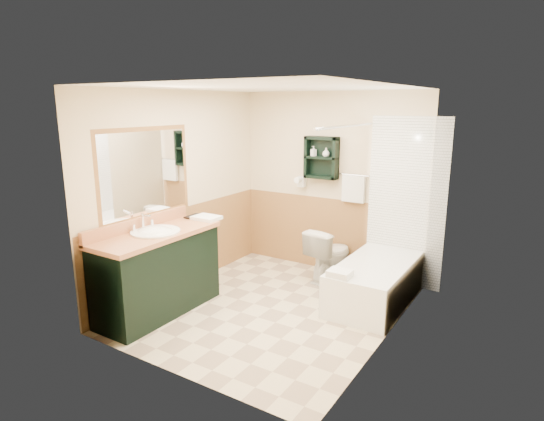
% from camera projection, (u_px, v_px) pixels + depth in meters
% --- Properties ---
extents(floor, '(3.00, 3.00, 0.00)m').
position_uv_depth(floor, '(271.00, 308.00, 5.09)').
color(floor, beige).
rests_on(floor, ground).
extents(back_wall, '(2.60, 0.04, 2.40)m').
position_uv_depth(back_wall, '(331.00, 183.00, 6.07)').
color(back_wall, '#F4E0BF').
rests_on(back_wall, ground).
extents(left_wall, '(0.04, 3.00, 2.40)m').
position_uv_depth(left_wall, '(179.00, 192.00, 5.50)').
color(left_wall, '#F4E0BF').
rests_on(left_wall, ground).
extents(right_wall, '(0.04, 3.00, 2.40)m').
position_uv_depth(right_wall, '(393.00, 221.00, 4.13)').
color(right_wall, '#F4E0BF').
rests_on(right_wall, ground).
extents(ceiling, '(2.60, 3.00, 0.04)m').
position_uv_depth(ceiling, '(270.00, 85.00, 4.54)').
color(ceiling, white).
rests_on(ceiling, back_wall).
extents(wainscot_left, '(2.98, 2.98, 1.00)m').
position_uv_depth(wainscot_left, '(183.00, 247.00, 5.65)').
color(wainscot_left, '#AD7E46').
rests_on(wainscot_left, left_wall).
extents(wainscot_back, '(2.58, 2.58, 1.00)m').
position_uv_depth(wainscot_back, '(329.00, 234.00, 6.20)').
color(wainscot_back, '#AD7E46').
rests_on(wainscot_back, back_wall).
extents(mirror_frame, '(1.30, 1.30, 1.00)m').
position_uv_depth(mirror_frame, '(145.00, 173.00, 4.95)').
color(mirror_frame, brown).
rests_on(mirror_frame, left_wall).
extents(mirror_glass, '(1.20, 1.20, 0.90)m').
position_uv_depth(mirror_glass, '(146.00, 173.00, 4.95)').
color(mirror_glass, white).
rests_on(mirror_glass, left_wall).
extents(tile_right, '(1.50, 1.50, 2.10)m').
position_uv_depth(tile_right, '(410.00, 219.00, 4.81)').
color(tile_right, white).
rests_on(tile_right, right_wall).
extents(tile_back, '(0.95, 0.95, 2.10)m').
position_uv_depth(tile_back, '(406.00, 204.00, 5.54)').
color(tile_back, white).
rests_on(tile_back, back_wall).
extents(tile_accent, '(1.50, 1.50, 0.10)m').
position_uv_depth(tile_accent, '(415.00, 138.00, 4.62)').
color(tile_accent, '#154B29').
rests_on(tile_accent, right_wall).
extents(wall_shelf, '(0.45, 0.15, 0.55)m').
position_uv_depth(wall_shelf, '(321.00, 158.00, 5.95)').
color(wall_shelf, black).
rests_on(wall_shelf, back_wall).
extents(hair_dryer, '(0.10, 0.24, 0.18)m').
position_uv_depth(hair_dryer, '(302.00, 182.00, 6.20)').
color(hair_dryer, white).
rests_on(hair_dryer, back_wall).
extents(towel_bar, '(0.40, 0.06, 0.40)m').
position_uv_depth(towel_bar, '(354.00, 175.00, 5.80)').
color(towel_bar, white).
rests_on(towel_bar, back_wall).
extents(curtain_rod, '(0.03, 1.60, 0.03)m').
position_uv_depth(curtain_rod, '(348.00, 126.00, 4.98)').
color(curtain_rod, silver).
rests_on(curtain_rod, back_wall).
extents(shower_curtain, '(1.05, 1.05, 1.70)m').
position_uv_depth(shower_curtain, '(351.00, 199.00, 5.32)').
color(shower_curtain, beige).
rests_on(shower_curtain, curtain_rod).
extents(vanity, '(0.59, 1.44, 0.91)m').
position_uv_depth(vanity, '(158.00, 273.00, 4.92)').
color(vanity, black).
rests_on(vanity, ground).
extents(bathtub, '(0.72, 1.50, 0.48)m').
position_uv_depth(bathtub, '(376.00, 282.00, 5.23)').
color(bathtub, white).
rests_on(bathtub, ground).
extents(toilet, '(0.51, 0.75, 0.68)m').
position_uv_depth(toilet, '(329.00, 254.00, 5.87)').
color(toilet, white).
rests_on(toilet, ground).
extents(counter_towel, '(0.31, 0.24, 0.04)m').
position_uv_depth(counter_towel, '(207.00, 218.00, 5.35)').
color(counter_towel, white).
rests_on(counter_towel, vanity).
extents(vanity_book, '(0.17, 0.03, 0.23)m').
position_uv_depth(vanity_book, '(189.00, 207.00, 5.46)').
color(vanity_book, black).
rests_on(vanity_book, vanity).
extents(tub_towel, '(0.24, 0.20, 0.07)m').
position_uv_depth(tub_towel, '(340.00, 273.00, 4.73)').
color(tub_towel, white).
rests_on(tub_towel, bathtub).
extents(soap_bottle_a, '(0.10, 0.14, 0.06)m').
position_uv_depth(soap_bottle_a, '(313.00, 154.00, 5.99)').
color(soap_bottle_a, white).
rests_on(soap_bottle_a, wall_shelf).
extents(soap_bottle_b, '(0.13, 0.14, 0.09)m').
position_uv_depth(soap_bottle_b, '(326.00, 153.00, 5.89)').
color(soap_bottle_b, white).
rests_on(soap_bottle_b, wall_shelf).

